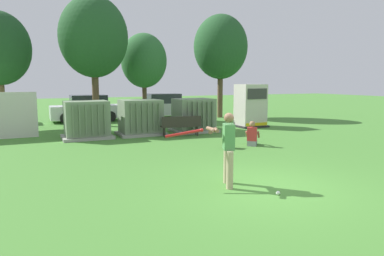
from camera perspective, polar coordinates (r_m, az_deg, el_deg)
ground_plane at (r=8.47m, az=11.84°, el=-9.48°), size 96.00×96.00×0.00m
transformer_west at (r=15.91m, az=-16.69°, el=1.23°), size 2.10×1.70×1.62m
transformer_mid_west at (r=16.41m, az=-8.33°, el=1.65°), size 2.10×1.70×1.62m
transformer_mid_east at (r=17.22m, az=0.27°, el=2.01°), size 2.10×1.70×1.62m
generator_enclosure at (r=19.34m, az=9.44°, el=3.56°), size 1.60×1.40×2.30m
park_bench at (r=15.76m, az=-1.77°, el=0.56°), size 1.84×0.64×0.92m
batter at (r=8.27m, az=5.54°, el=-2.82°), size 1.57×0.89×1.74m
sports_ball at (r=8.02m, az=13.75°, el=-10.19°), size 0.09×0.09×0.09m
seated_spectator at (r=13.75m, az=9.73°, el=-1.26°), size 0.72×0.76×0.96m
backpack at (r=13.10m, az=6.01°, el=-2.34°), size 0.38×0.36×0.44m
tree_center_left at (r=20.30m, az=-15.65°, el=13.96°), size 3.67×3.67×7.01m
tree_center_right at (r=22.46m, az=-7.79°, el=10.72°), size 2.83×2.83×5.41m
tree_right at (r=24.20m, az=4.65°, el=12.91°), size 3.60×3.60×6.87m
parked_car_left_of_center at (r=22.72m, az=-16.65°, el=2.96°), size 4.21×1.93×1.62m
parked_car_right_of_center at (r=24.30m, az=-4.83°, el=3.53°), size 4.32×2.17×1.62m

